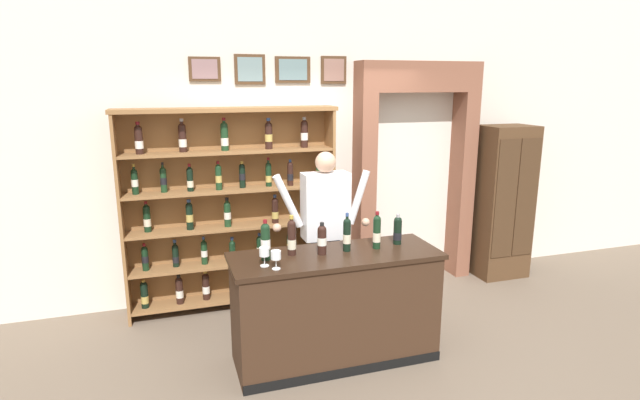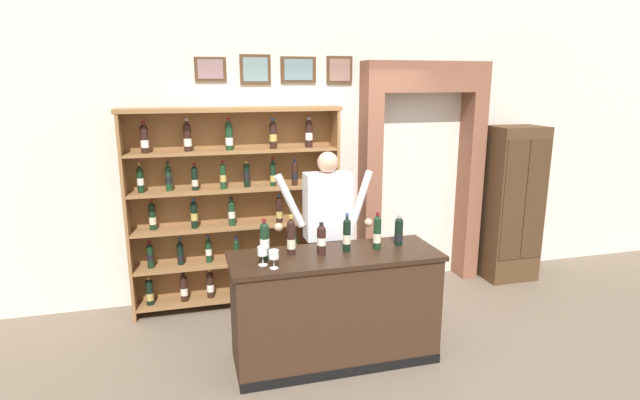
% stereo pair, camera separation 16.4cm
% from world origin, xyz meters
% --- Properties ---
extents(ground_plane, '(14.00, 14.00, 0.02)m').
position_xyz_m(ground_plane, '(0.00, 0.00, -0.01)').
color(ground_plane, '#6B5B4C').
extents(back_wall, '(12.00, 0.19, 3.55)m').
position_xyz_m(back_wall, '(-0.00, 1.68, 1.77)').
color(back_wall, silver).
rests_on(back_wall, ground).
extents(wine_shelf, '(2.20, 0.32, 2.11)m').
position_xyz_m(wine_shelf, '(-0.81, 1.34, 1.10)').
color(wine_shelf, olive).
rests_on(wine_shelf, ground).
extents(archway_doorway, '(1.47, 0.45, 2.58)m').
position_xyz_m(archway_doorway, '(1.36, 1.55, 1.46)').
color(archway_doorway, brown).
rests_on(archway_doorway, ground).
extents(side_cabinet, '(0.61, 0.47, 1.85)m').
position_xyz_m(side_cabinet, '(2.46, 1.25, 0.93)').
color(side_cabinet, '#4C331E').
rests_on(side_cabinet, ground).
extents(tasting_counter, '(1.76, 0.63, 0.96)m').
position_xyz_m(tasting_counter, '(-0.14, -0.00, 0.48)').
color(tasting_counter, '#382316').
rests_on(tasting_counter, ground).
extents(shopkeeper, '(0.96, 0.22, 1.74)m').
position_xyz_m(shopkeeper, '(-0.03, 0.59, 1.08)').
color(shopkeeper, '#2D3347').
rests_on(shopkeeper, ground).
extents(tasting_bottle_rosso, '(0.08, 0.08, 0.33)m').
position_xyz_m(tasting_bottle_rosso, '(-0.72, 0.03, 1.12)').
color(tasting_bottle_rosso, black).
rests_on(tasting_bottle_rosso, tasting_counter).
extents(tasting_bottle_vin_santo, '(0.07, 0.07, 0.34)m').
position_xyz_m(tasting_bottle_vin_santo, '(-0.49, 0.08, 1.11)').
color(tasting_bottle_vin_santo, black).
rests_on(tasting_bottle_vin_santo, tasting_counter).
extents(tasting_bottle_bianco, '(0.08, 0.08, 0.27)m').
position_xyz_m(tasting_bottle_bianco, '(-0.25, 0.02, 1.09)').
color(tasting_bottle_bianco, black).
rests_on(tasting_bottle_bianco, tasting_counter).
extents(tasting_bottle_super_tuscan, '(0.07, 0.07, 0.33)m').
position_xyz_m(tasting_bottle_super_tuscan, '(-0.02, 0.04, 1.11)').
color(tasting_bottle_super_tuscan, black).
rests_on(tasting_bottle_super_tuscan, tasting_counter).
extents(tasting_bottle_chianti, '(0.07, 0.07, 0.33)m').
position_xyz_m(tasting_bottle_chianti, '(0.24, 0.03, 1.11)').
color(tasting_bottle_chianti, black).
rests_on(tasting_bottle_chianti, tasting_counter).
extents(tasting_bottle_riserva, '(0.07, 0.07, 0.27)m').
position_xyz_m(tasting_bottle_riserva, '(0.47, 0.08, 1.09)').
color(tasting_bottle_riserva, black).
rests_on(tasting_bottle_riserva, tasting_counter).
extents(wine_glass_right, '(0.08, 0.08, 0.15)m').
position_xyz_m(wine_glass_right, '(-0.76, -0.10, 1.07)').
color(wine_glass_right, silver).
rests_on(wine_glass_right, tasting_counter).
extents(wine_glass_left, '(0.08, 0.08, 0.15)m').
position_xyz_m(wine_glass_left, '(-0.69, -0.19, 1.07)').
color(wine_glass_left, silver).
rests_on(wine_glass_left, tasting_counter).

